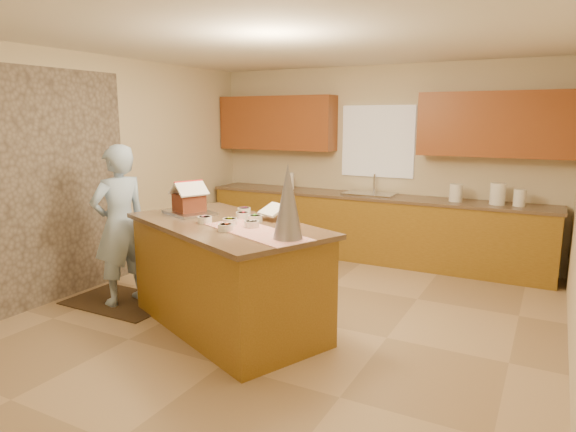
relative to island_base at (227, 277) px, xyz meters
The scene contains 27 objects.
floor 0.78m from the island_base, 47.77° to the left, with size 5.50×5.50×0.00m, color tan.
ceiling 2.30m from the island_base, 47.77° to the left, with size 5.50×5.50×0.00m, color silver.
wall_back 3.34m from the island_base, 82.69° to the left, with size 5.50×5.50×0.00m, color beige.
wall_front 2.49m from the island_base, 79.85° to the right, with size 5.50×5.50×0.00m, color beige.
wall_left 2.30m from the island_base, 167.77° to the left, with size 5.50×5.50×0.00m, color beige.
stone_accent 2.23m from the island_base, behind, with size 2.50×2.50×0.00m, color gray.
window_curtain 3.40m from the island_base, 82.62° to the left, with size 1.05×0.03×1.00m, color white.
back_counter_base 2.93m from the island_base, 81.94° to the left, with size 4.80×0.60×0.88m, color #885F1C.
back_counter_top 2.96m from the island_base, 81.94° to the left, with size 4.85×0.63×0.04m, color brown.
upper_cabinet_left 3.53m from the island_base, 110.64° to the left, with size 1.85×0.35×0.80m, color brown.
upper_cabinet_right 3.87m from the island_base, 57.03° to the left, with size 1.85×0.35×0.80m, color brown.
sink 2.96m from the island_base, 81.94° to the left, with size 0.70×0.45×0.12m, color silver.
faucet 3.16m from the island_base, 82.41° to the left, with size 0.03×0.03×0.28m, color silver.
island_base is the anchor object (origin of this frame).
island_top 0.51m from the island_base, ahead, with size 2.08×1.09×0.04m, color brown.
table_runner 0.73m from the island_base, 23.62° to the right, with size 1.11×0.40×0.01m, color #B01A0C.
baking_tray 0.82m from the island_base, 161.58° to the left, with size 0.51×0.38×0.03m, color silver.
cookbook 0.78m from the island_base, 44.84° to the left, with size 0.24×0.02×0.20m, color white.
tinsel_tree 1.21m from the island_base, 19.95° to the right, with size 0.24×0.24×0.61m, color silver.
rug 1.48m from the island_base, behind, with size 1.16×0.75×0.01m, color black.
boy 1.40m from the island_base, behind, with size 0.62×0.41×1.70m, color #9AB7DB.
canister_a 3.34m from the island_base, 61.67° to the left, with size 0.16×0.16×0.23m, color white.
canister_b 3.61m from the island_base, 54.59° to the left, with size 0.18×0.18×0.27m, color white.
canister_c 3.75m from the island_base, 51.42° to the left, with size 0.14×0.14×0.21m, color white.
paper_towel 3.07m from the island_base, 106.22° to the left, with size 0.11×0.11×0.25m, color white.
gingerbread_house 0.91m from the island_base, 161.58° to the left, with size 0.40×0.41×0.31m.
candy_bowls 0.59m from the island_base, 18.21° to the left, with size 0.91×0.87×0.06m.
Camera 1 is at (2.26, -4.24, 1.99)m, focal length 31.48 mm.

